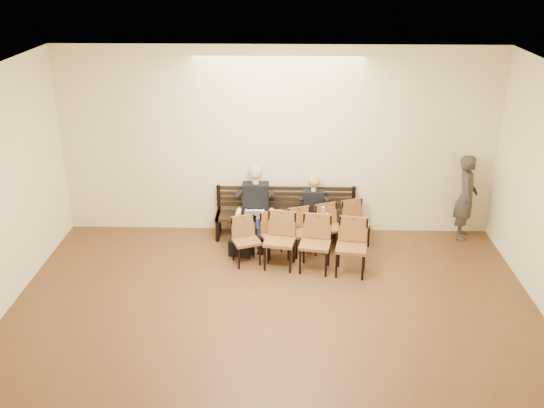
{
  "coord_description": "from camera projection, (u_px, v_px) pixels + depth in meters",
  "views": [
    {
      "loc": [
        0.19,
        -5.62,
        5.01
      ],
      "look_at": [
        -0.08,
        4.05,
        0.92
      ],
      "focal_mm": 40.0,
      "sensor_mm": 36.0,
      "label": 1
    }
  ],
  "objects": [
    {
      "name": "seated_man",
      "position": [
        256.0,
        204.0,
        11.03
      ],
      "size": [
        0.6,
        0.82,
        1.43
      ],
      "primitive_type": null,
      "color": "black",
      "rests_on": "ground"
    },
    {
      "name": "passerby",
      "position": [
        467.0,
        191.0,
        11.06
      ],
      "size": [
        0.61,
        0.77,
        1.85
      ],
      "primitive_type": "imported",
      "rotation": [
        0.0,
        0.0,
        1.3
      ],
      "color": "#35322C",
      "rests_on": "ground"
    },
    {
      "name": "bag",
      "position": [
        241.0,
        247.0,
        10.7
      ],
      "size": [
        0.45,
        0.36,
        0.29
      ],
      "primitive_type": "cube",
      "rotation": [
        0.0,
        0.0,
        -0.23
      ],
      "color": "black",
      "rests_on": "ground"
    },
    {
      "name": "laptop",
      "position": [
        254.0,
        215.0,
        10.94
      ],
      "size": [
        0.35,
        0.28,
        0.25
      ],
      "primitive_type": "cube",
      "rotation": [
        0.0,
        0.0,
        0.04
      ],
      "color": "silver",
      "rests_on": "bench"
    },
    {
      "name": "bench",
      "position": [
        286.0,
        226.0,
        11.32
      ],
      "size": [
        2.6,
        0.9,
        0.45
      ],
      "primitive_type": "cube",
      "color": "black",
      "rests_on": "ground"
    },
    {
      "name": "chair_row_front",
      "position": [
        303.0,
        232.0,
        10.64
      ],
      "size": [
        2.5,
        1.34,
        0.82
      ],
      "primitive_type": "cube",
      "rotation": [
        0.0,
        0.0,
        0.38
      ],
      "color": "brown",
      "rests_on": "ground"
    },
    {
      "name": "water_bottle",
      "position": [
        323.0,
        218.0,
        10.83
      ],
      "size": [
        0.07,
        0.07,
        0.23
      ],
      "primitive_type": "cylinder",
      "rotation": [
        0.0,
        0.0,
        0.07
      ],
      "color": "silver",
      "rests_on": "bench"
    },
    {
      "name": "room_walls",
      "position": [
        271.0,
        185.0,
        6.87
      ],
      "size": [
        8.02,
        10.01,
        3.51
      ],
      "color": "#F7E8B1",
      "rests_on": "ground"
    },
    {
      "name": "chair_row_back",
      "position": [
        315.0,
        245.0,
        10.06
      ],
      "size": [
        1.76,
        0.8,
        0.94
      ],
      "primitive_type": "cube",
      "rotation": [
        0.0,
        0.0,
        -0.17
      ],
      "color": "brown",
      "rests_on": "ground"
    },
    {
      "name": "seated_woman",
      "position": [
        313.0,
        213.0,
        11.07
      ],
      "size": [
        0.47,
        0.65,
        1.1
      ],
      "primitive_type": null,
      "color": "black",
      "rests_on": "ground"
    }
  ]
}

